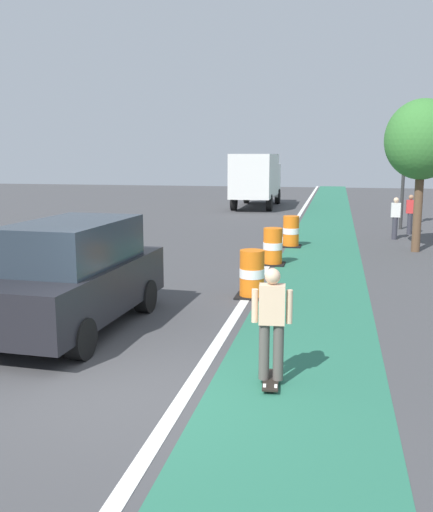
# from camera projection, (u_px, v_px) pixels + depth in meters

# --- Properties ---
(ground_plane) EXTENTS (100.00, 100.00, 0.00)m
(ground_plane) POSITION_uv_depth(u_px,v_px,m) (121.00, 391.00, 7.93)
(ground_plane) COLOR #424244
(bike_lane_strip) EXTENTS (2.50, 80.00, 0.01)m
(bike_lane_strip) POSITION_uv_depth(u_px,v_px,m) (321.00, 253.00, 19.00)
(bike_lane_strip) COLOR #286B51
(bike_lane_strip) RESTS_ON ground
(lane_divider_stripe) EXTENTS (0.20, 80.00, 0.01)m
(lane_divider_stripe) POSITION_uv_depth(u_px,v_px,m) (276.00, 251.00, 19.31)
(lane_divider_stripe) COLOR silver
(lane_divider_stripe) RESTS_ON ground
(skateboarder_on_lane) EXTENTS (0.57, 0.82, 1.69)m
(skateboarder_on_lane) POSITION_uv_depth(u_px,v_px,m) (272.00, 323.00, 8.00)
(skateboarder_on_lane) COLOR black
(skateboarder_on_lane) RESTS_ON ground
(parked_suv_nearest) EXTENTS (2.06, 4.67, 2.04)m
(parked_suv_nearest) POSITION_uv_depth(u_px,v_px,m) (75.00, 275.00, 10.54)
(parked_suv_nearest) COLOR black
(parked_suv_nearest) RESTS_ON ground
(traffic_barrel_front) EXTENTS (0.73, 0.73, 1.09)m
(traffic_barrel_front) POSITION_uv_depth(u_px,v_px,m) (252.00, 274.00, 13.04)
(traffic_barrel_front) COLOR orange
(traffic_barrel_front) RESTS_ON ground
(traffic_barrel_mid) EXTENTS (0.73, 0.73, 1.09)m
(traffic_barrel_mid) POSITION_uv_depth(u_px,v_px,m) (273.00, 247.00, 16.88)
(traffic_barrel_mid) COLOR orange
(traffic_barrel_mid) RESTS_ON ground
(traffic_barrel_back) EXTENTS (0.73, 0.73, 1.09)m
(traffic_barrel_back) POSITION_uv_depth(u_px,v_px,m) (291.00, 232.00, 20.16)
(traffic_barrel_back) COLOR orange
(traffic_barrel_back) RESTS_ON ground
(delivery_truck_down_block) EXTENTS (2.41, 7.62, 3.23)m
(delivery_truck_down_block) POSITION_uv_depth(u_px,v_px,m) (257.00, 177.00, 34.77)
(delivery_truck_down_block) COLOR silver
(delivery_truck_down_block) RESTS_ON ground
(traffic_light_corner) EXTENTS (0.41, 0.32, 5.10)m
(traffic_light_corner) POSITION_uv_depth(u_px,v_px,m) (405.00, 148.00, 24.32)
(traffic_light_corner) COLOR #2D2D2D
(traffic_light_corner) RESTS_ON ground
(pedestrian_crossing) EXTENTS (0.34, 0.20, 1.61)m
(pedestrian_crossing) POSITION_uv_depth(u_px,v_px,m) (395.00, 217.00, 21.79)
(pedestrian_crossing) COLOR #33333D
(pedestrian_crossing) RESTS_ON ground
(pedestrian_waiting) EXTENTS (0.34, 0.20, 1.61)m
(pedestrian_waiting) POSITION_uv_depth(u_px,v_px,m) (410.00, 213.00, 23.19)
(pedestrian_waiting) COLOR #33333D
(pedestrian_waiting) RESTS_ON ground
(street_tree_sidewalk) EXTENTS (2.40, 2.40, 5.00)m
(street_tree_sidewalk) POSITION_uv_depth(u_px,v_px,m) (422.00, 140.00, 18.58)
(street_tree_sidewalk) COLOR brown
(street_tree_sidewalk) RESTS_ON ground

